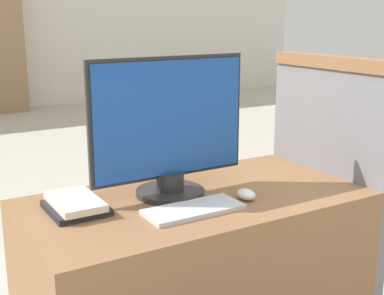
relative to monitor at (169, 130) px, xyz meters
name	(u,v)px	position (x,y,z in m)	size (l,w,h in m)	color
desk	(195,291)	(0.07, -0.07, -0.61)	(1.22, 0.64, 0.75)	#8C603D
carrel_divider	(325,200)	(0.71, -0.07, -0.37)	(0.07, 0.63, 1.23)	slate
monitor	(169,130)	(0.00, 0.00, 0.00)	(0.60, 0.25, 0.50)	#282828
keyboard	(193,209)	(-0.02, -0.19, -0.23)	(0.33, 0.14, 0.02)	silver
mouse	(246,194)	(0.21, -0.18, -0.22)	(0.06, 0.08, 0.04)	white
book_stack	(76,205)	(-0.35, 0.02, -0.22)	(0.18, 0.24, 0.05)	#232328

